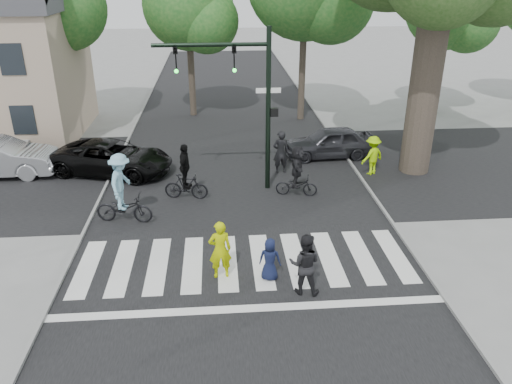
% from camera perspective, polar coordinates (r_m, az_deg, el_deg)
% --- Properties ---
extents(ground, '(120.00, 120.00, 0.00)m').
position_cam_1_polar(ground, '(13.85, -1.09, -10.16)').
color(ground, gray).
rests_on(ground, ground).
extents(road_stem, '(10.00, 70.00, 0.01)m').
position_cam_1_polar(road_stem, '(18.18, -2.08, -1.15)').
color(road_stem, black).
rests_on(road_stem, ground).
extents(road_cross, '(70.00, 10.00, 0.01)m').
position_cam_1_polar(road_cross, '(20.92, -2.46, 2.41)').
color(road_cross, black).
rests_on(road_cross, ground).
extents(curb_left, '(0.10, 70.00, 0.10)m').
position_cam_1_polar(curb_left, '(18.67, -17.76, -1.51)').
color(curb_left, gray).
rests_on(curb_left, ground).
extents(curb_right, '(0.10, 70.00, 0.10)m').
position_cam_1_polar(curb_right, '(19.02, 13.30, -0.47)').
color(curb_right, gray).
rests_on(curb_right, ground).
extents(crosswalk, '(10.00, 3.85, 0.01)m').
position_cam_1_polar(crosswalk, '(14.39, -1.26, -8.64)').
color(crosswalk, silver).
rests_on(crosswalk, ground).
extents(traffic_signal, '(4.45, 0.29, 6.00)m').
position_cam_1_polar(traffic_signal, '(18.04, -1.30, 11.79)').
color(traffic_signal, black).
rests_on(traffic_signal, ground).
extents(bg_tree_2, '(5.04, 4.80, 8.40)m').
position_cam_1_polar(bg_tree_2, '(28.08, -7.27, 20.09)').
color(bg_tree_2, brown).
rests_on(bg_tree_2, ground).
extents(bg_tree_4, '(4.83, 4.60, 8.15)m').
position_cam_1_polar(bg_tree_4, '(30.44, 21.68, 18.72)').
color(bg_tree_4, brown).
rests_on(bg_tree_4, ground).
extents(pedestrian_woman, '(0.67, 0.48, 1.71)m').
position_cam_1_polar(pedestrian_woman, '(13.61, -4.13, -6.60)').
color(pedestrian_woman, '#B8CC01').
rests_on(pedestrian_woman, ground).
extents(pedestrian_child, '(0.68, 0.53, 1.23)m').
position_cam_1_polar(pedestrian_child, '(13.62, 1.59, -7.70)').
color(pedestrian_child, '#121938').
rests_on(pedestrian_child, ground).
extents(pedestrian_adult, '(0.97, 0.84, 1.72)m').
position_cam_1_polar(pedestrian_adult, '(13.04, 5.58, -8.20)').
color(pedestrian_adult, black).
rests_on(pedestrian_adult, ground).
extents(cyclist_left, '(1.99, 1.34, 2.41)m').
position_cam_1_polar(cyclist_left, '(16.95, -15.03, -0.14)').
color(cyclist_left, black).
rests_on(cyclist_left, ground).
extents(cyclist_mid, '(1.66, 1.03, 2.10)m').
position_cam_1_polar(cyclist_mid, '(18.29, -8.07, 1.72)').
color(cyclist_mid, black).
rests_on(cyclist_mid, ground).
extents(cyclist_right, '(1.62, 1.50, 1.96)m').
position_cam_1_polar(cyclist_right, '(18.42, 4.69, 2.10)').
color(cyclist_right, black).
rests_on(cyclist_right, ground).
extents(car_suv, '(5.31, 3.56, 1.35)m').
position_cam_1_polar(car_suv, '(21.30, -16.08, 3.79)').
color(car_suv, black).
rests_on(car_suv, ground).
extents(car_grey, '(4.08, 1.86, 1.36)m').
position_cam_1_polar(car_grey, '(22.54, 8.40, 5.65)').
color(car_grey, '#2B2B2F').
rests_on(car_grey, ground).
extents(bystander_hivis, '(1.21, 1.02, 1.62)m').
position_cam_1_polar(bystander_hivis, '(20.88, 13.17, 4.09)').
color(bystander_hivis, '#A1E305').
rests_on(bystander_hivis, ground).
extents(bystander_dark, '(0.72, 0.53, 1.81)m').
position_cam_1_polar(bystander_dark, '(20.47, 2.82, 4.59)').
color(bystander_dark, black).
rests_on(bystander_dark, ground).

